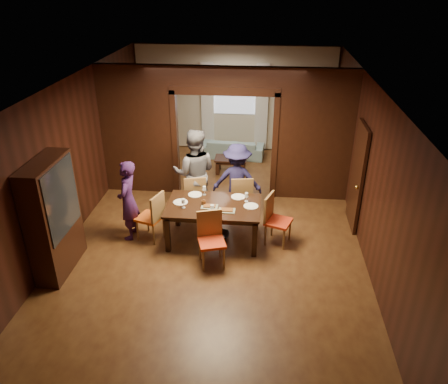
# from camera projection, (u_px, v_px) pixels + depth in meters

# --- Properties ---
(floor) EXTENTS (9.00, 9.00, 0.00)m
(floor) POSITION_uv_depth(u_px,v_px,m) (217.00, 229.00, 8.73)
(floor) COLOR #4A2714
(floor) RESTS_ON ground
(ceiling) EXTENTS (5.50, 9.00, 0.02)m
(ceiling) POSITION_uv_depth(u_px,v_px,m) (215.00, 84.00, 7.42)
(ceiling) COLOR silver
(ceiling) RESTS_ON room_walls
(room_walls) EXTENTS (5.52, 9.01, 2.90)m
(room_walls) POSITION_uv_depth(u_px,v_px,m) (226.00, 127.00, 9.72)
(room_walls) COLOR black
(room_walls) RESTS_ON floor
(person_purple) EXTENTS (0.38, 0.57, 1.56)m
(person_purple) POSITION_uv_depth(u_px,v_px,m) (128.00, 200.00, 8.17)
(person_purple) COLOR #3A1A4D
(person_purple) RESTS_ON floor
(person_grey) EXTENTS (0.94, 0.76, 1.87)m
(person_grey) POSITION_uv_depth(u_px,v_px,m) (195.00, 173.00, 8.90)
(person_grey) COLOR slate
(person_grey) RESTS_ON floor
(person_navy) EXTENTS (1.03, 0.61, 1.57)m
(person_navy) POSITION_uv_depth(u_px,v_px,m) (237.00, 180.00, 8.94)
(person_navy) COLOR #1F1C46
(person_navy) RESTS_ON floor
(sofa) EXTENTS (1.76, 0.78, 0.50)m
(sofa) POSITION_uv_depth(u_px,v_px,m) (232.00, 148.00, 12.03)
(sofa) COLOR #8AAFB5
(sofa) RESTS_ON floor
(serving_bowl) EXTENTS (0.36, 0.36, 0.09)m
(serving_bowl) POSITION_uv_depth(u_px,v_px,m) (220.00, 201.00, 8.10)
(serving_bowl) COLOR black
(serving_bowl) RESTS_ON dining_table
(dining_table) EXTENTS (1.74, 1.08, 0.76)m
(dining_table) POSITION_uv_depth(u_px,v_px,m) (214.00, 222.00, 8.23)
(dining_table) COLOR black
(dining_table) RESTS_ON floor
(coffee_table) EXTENTS (0.80, 0.50, 0.40)m
(coffee_table) POSITION_uv_depth(u_px,v_px,m) (231.00, 165.00, 11.10)
(coffee_table) COLOR black
(coffee_table) RESTS_ON floor
(chair_left) EXTENTS (0.56, 0.56, 0.97)m
(chair_left) POSITION_uv_depth(u_px,v_px,m) (150.00, 216.00, 8.24)
(chair_left) COLOR #D85414
(chair_left) RESTS_ON floor
(chair_right) EXTENTS (0.56, 0.56, 0.97)m
(chair_right) POSITION_uv_depth(u_px,v_px,m) (279.00, 220.00, 8.10)
(chair_right) COLOR red
(chair_right) RESTS_ON floor
(chair_far_l) EXTENTS (0.54, 0.54, 0.97)m
(chair_far_l) POSITION_uv_depth(u_px,v_px,m) (195.00, 195.00, 9.00)
(chair_far_l) COLOR #D34F13
(chair_far_l) RESTS_ON floor
(chair_far_r) EXTENTS (0.51, 0.51, 0.97)m
(chair_far_r) POSITION_uv_depth(u_px,v_px,m) (241.00, 196.00, 8.97)
(chair_far_r) COLOR red
(chair_far_r) RESTS_ON floor
(chair_near) EXTENTS (0.55, 0.55, 0.97)m
(chair_near) POSITION_uv_depth(u_px,v_px,m) (212.00, 241.00, 7.49)
(chair_near) COLOR red
(chair_near) RESTS_ON floor
(hutch) EXTENTS (0.40, 1.20, 2.00)m
(hutch) POSITION_uv_depth(u_px,v_px,m) (53.00, 217.00, 7.17)
(hutch) COLOR black
(hutch) RESTS_ON floor
(door_right) EXTENTS (0.06, 0.90, 2.10)m
(door_right) POSITION_uv_depth(u_px,v_px,m) (357.00, 177.00, 8.46)
(door_right) COLOR black
(door_right) RESTS_ON floor
(window_far) EXTENTS (1.20, 0.03, 1.30)m
(window_far) POSITION_uv_depth(u_px,v_px,m) (235.00, 90.00, 11.90)
(window_far) COLOR silver
(window_far) RESTS_ON back_wall
(curtain_left) EXTENTS (0.35, 0.06, 2.40)m
(curtain_left) POSITION_uv_depth(u_px,v_px,m) (208.00, 106.00, 12.13)
(curtain_left) COLOR white
(curtain_left) RESTS_ON back_wall
(curtain_right) EXTENTS (0.35, 0.06, 2.40)m
(curtain_right) POSITION_uv_depth(u_px,v_px,m) (262.00, 108.00, 12.00)
(curtain_right) COLOR white
(curtain_right) RESTS_ON back_wall
(plate_left) EXTENTS (0.27, 0.27, 0.01)m
(plate_left) POSITION_uv_depth(u_px,v_px,m) (181.00, 202.00, 8.14)
(plate_left) COLOR white
(plate_left) RESTS_ON dining_table
(plate_far_l) EXTENTS (0.27, 0.27, 0.01)m
(plate_far_l) POSITION_uv_depth(u_px,v_px,m) (195.00, 195.00, 8.42)
(plate_far_l) COLOR white
(plate_far_l) RESTS_ON dining_table
(plate_far_r) EXTENTS (0.27, 0.27, 0.01)m
(plate_far_r) POSITION_uv_depth(u_px,v_px,m) (238.00, 197.00, 8.33)
(plate_far_r) COLOR white
(plate_far_r) RESTS_ON dining_table
(plate_right) EXTENTS (0.27, 0.27, 0.01)m
(plate_right) POSITION_uv_depth(u_px,v_px,m) (251.00, 206.00, 8.00)
(plate_right) COLOR silver
(plate_right) RESTS_ON dining_table
(plate_near) EXTENTS (0.27, 0.27, 0.01)m
(plate_near) POSITION_uv_depth(u_px,v_px,m) (211.00, 213.00, 7.76)
(plate_near) COLOR white
(plate_near) RESTS_ON dining_table
(platter_a) EXTENTS (0.30, 0.20, 0.04)m
(platter_a) POSITION_uv_depth(u_px,v_px,m) (209.00, 206.00, 7.97)
(platter_a) COLOR gray
(platter_a) RESTS_ON dining_table
(platter_b) EXTENTS (0.30, 0.20, 0.04)m
(platter_b) POSITION_uv_depth(u_px,v_px,m) (227.00, 210.00, 7.84)
(platter_b) COLOR gray
(platter_b) RESTS_ON dining_table
(wineglass_left) EXTENTS (0.08, 0.08, 0.18)m
(wineglass_left) POSITION_uv_depth(u_px,v_px,m) (183.00, 203.00, 7.92)
(wineglass_left) COLOR silver
(wineglass_left) RESTS_ON dining_table
(wineglass_far) EXTENTS (0.08, 0.08, 0.18)m
(wineglass_far) POSITION_uv_depth(u_px,v_px,m) (204.00, 191.00, 8.38)
(wineglass_far) COLOR silver
(wineglass_far) RESTS_ON dining_table
(wineglass_right) EXTENTS (0.08, 0.08, 0.18)m
(wineglass_right) POSITION_uv_depth(u_px,v_px,m) (246.00, 197.00, 8.14)
(wineglass_right) COLOR white
(wineglass_right) RESTS_ON dining_table
(tumbler) EXTENTS (0.07, 0.07, 0.14)m
(tumbler) POSITION_uv_depth(u_px,v_px,m) (212.00, 208.00, 7.79)
(tumbler) COLOR silver
(tumbler) RESTS_ON dining_table
(condiment_jar) EXTENTS (0.08, 0.08, 0.11)m
(condiment_jar) POSITION_uv_depth(u_px,v_px,m) (204.00, 202.00, 8.03)
(condiment_jar) COLOR #502A12
(condiment_jar) RESTS_ON dining_table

